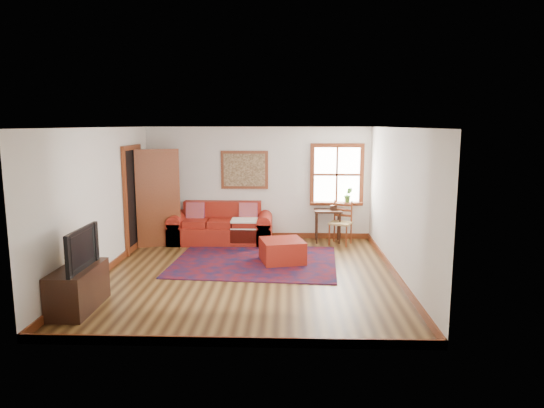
{
  "coord_description": "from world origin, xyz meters",
  "views": [
    {
      "loc": [
        0.67,
        -8.0,
        2.55
      ],
      "look_at": [
        0.38,
        0.6,
        1.13
      ],
      "focal_mm": 32.0,
      "sensor_mm": 36.0,
      "label": 1
    }
  ],
  "objects_px": {
    "ladder_back_chair": "(341,221)",
    "media_cabinet": "(78,288)",
    "red_leather_sofa": "(222,229)",
    "side_table": "(328,216)",
    "red_ottoman": "(282,251)"
  },
  "relations": [
    {
      "from": "red_leather_sofa",
      "to": "ladder_back_chair",
      "type": "distance_m",
      "value": 2.61
    },
    {
      "from": "red_ottoman",
      "to": "side_table",
      "type": "height_order",
      "value": "side_table"
    },
    {
      "from": "side_table",
      "to": "media_cabinet",
      "type": "distance_m",
      "value": 5.55
    },
    {
      "from": "red_leather_sofa",
      "to": "media_cabinet",
      "type": "height_order",
      "value": "red_leather_sofa"
    },
    {
      "from": "red_leather_sofa",
      "to": "side_table",
      "type": "relative_size",
      "value": 3.1
    },
    {
      "from": "side_table",
      "to": "ladder_back_chair",
      "type": "relative_size",
      "value": 0.76
    },
    {
      "from": "red_leather_sofa",
      "to": "media_cabinet",
      "type": "bearing_deg",
      "value": -110.22
    },
    {
      "from": "ladder_back_chair",
      "to": "media_cabinet",
      "type": "bearing_deg",
      "value": -136.3
    },
    {
      "from": "side_table",
      "to": "ladder_back_chair",
      "type": "distance_m",
      "value": 0.34
    },
    {
      "from": "side_table",
      "to": "media_cabinet",
      "type": "relative_size",
      "value": 0.65
    },
    {
      "from": "red_ottoman",
      "to": "media_cabinet",
      "type": "xyz_separation_m",
      "value": [
        -2.81,
        -2.42,
        0.08
      ]
    },
    {
      "from": "red_ottoman",
      "to": "ladder_back_chair",
      "type": "bearing_deg",
      "value": 35.49
    },
    {
      "from": "side_table",
      "to": "red_ottoman",
      "type": "bearing_deg",
      "value": -120.76
    },
    {
      "from": "ladder_back_chair",
      "to": "side_table",
      "type": "bearing_deg",
      "value": 147.04
    },
    {
      "from": "red_ottoman",
      "to": "ladder_back_chair",
      "type": "height_order",
      "value": "ladder_back_chair"
    }
  ]
}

